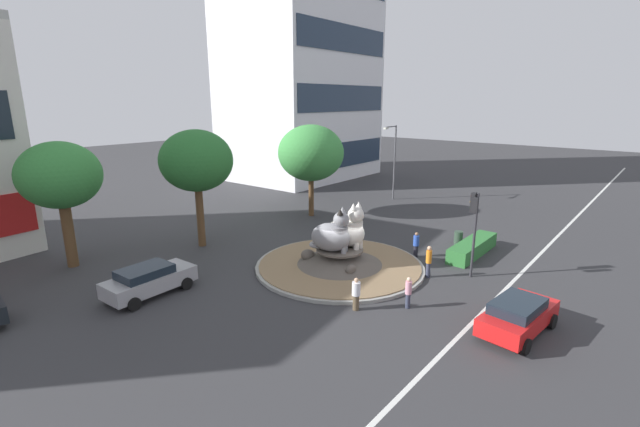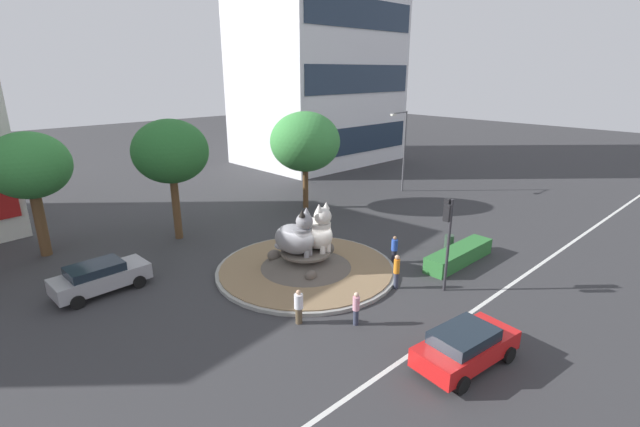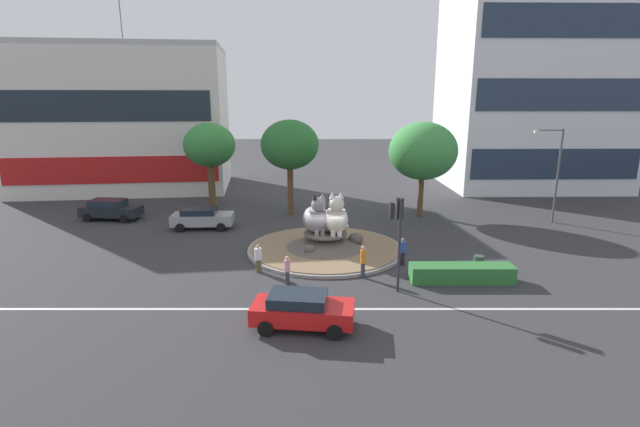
{
  "view_description": "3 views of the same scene",
  "coord_description": "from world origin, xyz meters",
  "px_view_note": "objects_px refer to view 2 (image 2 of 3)",
  "views": [
    {
      "loc": [
        -19.01,
        -14.29,
        9.51
      ],
      "look_at": [
        0.82,
        2.17,
        2.71
      ],
      "focal_mm": 24.45,
      "sensor_mm": 36.0,
      "label": 1
    },
    {
      "loc": [
        -14.61,
        -16.78,
        10.44
      ],
      "look_at": [
        1.75,
        0.75,
        2.73
      ],
      "focal_mm": 25.0,
      "sensor_mm": 36.0,
      "label": 2
    },
    {
      "loc": [
        -0.34,
        -28.09,
        9.42
      ],
      "look_at": [
        -0.19,
        2.46,
        1.78
      ],
      "focal_mm": 26.28,
      "sensor_mm": 36.0,
      "label": 3
    }
  ],
  "objects_px": {
    "broadleaf_tree_behind_island": "(171,152)",
    "second_tree_near_tower": "(305,142)",
    "pedestrian_white_shirt": "(299,306)",
    "third_tree_left": "(29,166)",
    "litter_bin": "(449,242)",
    "pedestrian_pink_shirt": "(356,308)",
    "traffic_light_mast": "(447,225)",
    "office_tower": "(318,18)",
    "cat_statue_grey": "(296,237)",
    "sedan_on_far_lane": "(100,277)",
    "streetlight_arm": "(403,146)",
    "cat_statue_white": "(316,231)",
    "parked_car_right": "(466,346)",
    "pedestrian_blue_shirt": "(394,249)",
    "pedestrian_orange_shirt": "(397,270)"
  },
  "relations": [
    {
      "from": "broadleaf_tree_behind_island",
      "to": "second_tree_near_tower",
      "type": "height_order",
      "value": "broadleaf_tree_behind_island"
    },
    {
      "from": "pedestrian_white_shirt",
      "to": "second_tree_near_tower",
      "type": "bearing_deg",
      "value": -93.56
    },
    {
      "from": "third_tree_left",
      "to": "litter_bin",
      "type": "height_order",
      "value": "third_tree_left"
    },
    {
      "from": "pedestrian_white_shirt",
      "to": "pedestrian_pink_shirt",
      "type": "relative_size",
      "value": 1.03
    },
    {
      "from": "traffic_light_mast",
      "to": "litter_bin",
      "type": "relative_size",
      "value": 5.25
    },
    {
      "from": "broadleaf_tree_behind_island",
      "to": "second_tree_near_tower",
      "type": "bearing_deg",
      "value": -2.97
    },
    {
      "from": "office_tower",
      "to": "traffic_light_mast",
      "type": "bearing_deg",
      "value": -123.8
    },
    {
      "from": "cat_statue_grey",
      "to": "sedan_on_far_lane",
      "type": "height_order",
      "value": "cat_statue_grey"
    },
    {
      "from": "broadleaf_tree_behind_island",
      "to": "streetlight_arm",
      "type": "xyz_separation_m",
      "value": [
        20.09,
        -2.68,
        -1.51
      ]
    },
    {
      "from": "third_tree_left",
      "to": "pedestrian_pink_shirt",
      "type": "height_order",
      "value": "third_tree_left"
    },
    {
      "from": "second_tree_near_tower",
      "to": "sedan_on_far_lane",
      "type": "bearing_deg",
      "value": -167.15
    },
    {
      "from": "cat_statue_white",
      "to": "traffic_light_mast",
      "type": "height_order",
      "value": "traffic_light_mast"
    },
    {
      "from": "office_tower",
      "to": "pedestrian_pink_shirt",
      "type": "bearing_deg",
      "value": -131.6
    },
    {
      "from": "cat_statue_grey",
      "to": "parked_car_right",
      "type": "relative_size",
      "value": 0.67
    },
    {
      "from": "pedestrian_blue_shirt",
      "to": "litter_bin",
      "type": "relative_size",
      "value": 1.77
    },
    {
      "from": "third_tree_left",
      "to": "pedestrian_white_shirt",
      "type": "xyz_separation_m",
      "value": [
        6.08,
        -15.97,
        -4.51
      ]
    },
    {
      "from": "third_tree_left",
      "to": "streetlight_arm",
      "type": "bearing_deg",
      "value": -11.3
    },
    {
      "from": "pedestrian_orange_shirt",
      "to": "litter_bin",
      "type": "relative_size",
      "value": 2.0
    },
    {
      "from": "cat_statue_grey",
      "to": "pedestrian_blue_shirt",
      "type": "distance_m",
      "value": 5.79
    },
    {
      "from": "second_tree_near_tower",
      "to": "pedestrian_orange_shirt",
      "type": "distance_m",
      "value": 15.33
    },
    {
      "from": "sedan_on_far_lane",
      "to": "litter_bin",
      "type": "distance_m",
      "value": 19.49
    },
    {
      "from": "pedestrian_blue_shirt",
      "to": "parked_car_right",
      "type": "xyz_separation_m",
      "value": [
        -5.5,
        -7.57,
        -0.03
      ]
    },
    {
      "from": "cat_statue_grey",
      "to": "cat_statue_white",
      "type": "distance_m",
      "value": 1.27
    },
    {
      "from": "broadleaf_tree_behind_island",
      "to": "streetlight_arm",
      "type": "bearing_deg",
      "value": -7.6
    },
    {
      "from": "broadleaf_tree_behind_island",
      "to": "pedestrian_orange_shirt",
      "type": "bearing_deg",
      "value": -71.53
    },
    {
      "from": "cat_statue_grey",
      "to": "parked_car_right",
      "type": "bearing_deg",
      "value": -24.47
    },
    {
      "from": "third_tree_left",
      "to": "second_tree_near_tower",
      "type": "bearing_deg",
      "value": -10.59
    },
    {
      "from": "traffic_light_mast",
      "to": "pedestrian_pink_shirt",
      "type": "distance_m",
      "value": 6.11
    },
    {
      "from": "pedestrian_orange_shirt",
      "to": "litter_bin",
      "type": "height_order",
      "value": "pedestrian_orange_shirt"
    },
    {
      "from": "office_tower",
      "to": "broadleaf_tree_behind_island",
      "type": "distance_m",
      "value": 29.81
    },
    {
      "from": "traffic_light_mast",
      "to": "pedestrian_white_shirt",
      "type": "xyz_separation_m",
      "value": [
        -7.16,
        2.54,
        -2.64
      ]
    },
    {
      "from": "pedestrian_blue_shirt",
      "to": "broadleaf_tree_behind_island",
      "type": "bearing_deg",
      "value": 152.48
    },
    {
      "from": "pedestrian_orange_shirt",
      "to": "sedan_on_far_lane",
      "type": "bearing_deg",
      "value": 100.23
    },
    {
      "from": "traffic_light_mast",
      "to": "sedan_on_far_lane",
      "type": "xyz_separation_m",
      "value": [
        -12.42,
        11.39,
        -2.66
      ]
    },
    {
      "from": "broadleaf_tree_behind_island",
      "to": "pedestrian_blue_shirt",
      "type": "bearing_deg",
      "value": -59.26
    },
    {
      "from": "cat_statue_grey",
      "to": "pedestrian_orange_shirt",
      "type": "xyz_separation_m",
      "value": [
        2.55,
        -4.67,
        -1.13
      ]
    },
    {
      "from": "office_tower",
      "to": "sedan_on_far_lane",
      "type": "height_order",
      "value": "office_tower"
    },
    {
      "from": "pedestrian_blue_shirt",
      "to": "litter_bin",
      "type": "bearing_deg",
      "value": 17.13
    },
    {
      "from": "traffic_light_mast",
      "to": "pedestrian_blue_shirt",
      "type": "height_order",
      "value": "traffic_light_mast"
    },
    {
      "from": "pedestrian_pink_shirt",
      "to": "parked_car_right",
      "type": "distance_m",
      "value": 4.69
    },
    {
      "from": "cat_statue_white",
      "to": "streetlight_arm",
      "type": "height_order",
      "value": "streetlight_arm"
    },
    {
      "from": "office_tower",
      "to": "sedan_on_far_lane",
      "type": "distance_m",
      "value": 38.65
    },
    {
      "from": "cat_statue_white",
      "to": "traffic_light_mast",
      "type": "bearing_deg",
      "value": 23.75
    },
    {
      "from": "cat_statue_white",
      "to": "broadleaf_tree_behind_island",
      "type": "relative_size",
      "value": 0.35
    },
    {
      "from": "streetlight_arm",
      "to": "pedestrian_blue_shirt",
      "type": "bearing_deg",
      "value": 33.91
    },
    {
      "from": "third_tree_left",
      "to": "pedestrian_white_shirt",
      "type": "relative_size",
      "value": 4.57
    },
    {
      "from": "cat_statue_white",
      "to": "traffic_light_mast",
      "type": "distance_m",
      "value": 6.93
    },
    {
      "from": "pedestrian_orange_shirt",
      "to": "pedestrian_pink_shirt",
      "type": "bearing_deg",
      "value": 154.91
    },
    {
      "from": "cat_statue_grey",
      "to": "pedestrian_orange_shirt",
      "type": "height_order",
      "value": "cat_statue_grey"
    },
    {
      "from": "cat_statue_grey",
      "to": "broadleaf_tree_behind_island",
      "type": "height_order",
      "value": "broadleaf_tree_behind_island"
    }
  ]
}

